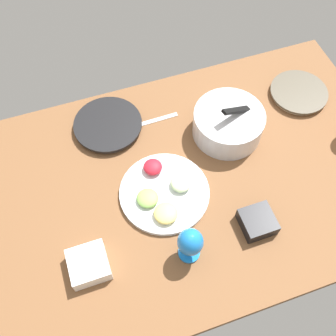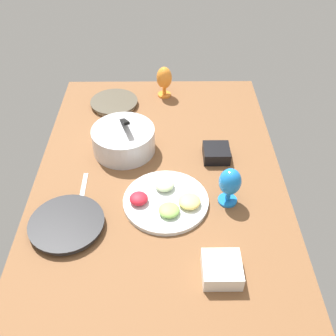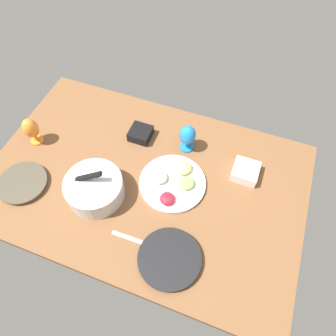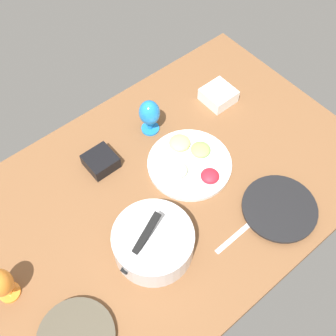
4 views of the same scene
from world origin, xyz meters
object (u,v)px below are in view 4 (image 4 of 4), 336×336
dinner_plate_left (279,209)px  fruit_platter (190,162)px  square_bowl_black (101,161)px  hurricane_glass_orange (0,283)px  hurricane_glass_blue (149,114)px  mixing_bowl (153,242)px  square_bowl_white (218,95)px

dinner_plate_left → fruit_platter: fruit_platter is taller
dinner_plate_left → square_bowl_black: (38.91, -58.77, 1.49)cm
hurricane_glass_orange → hurricane_glass_blue: size_ratio=1.02×
mixing_bowl → hurricane_glass_orange: bearing=-21.4°
hurricane_glass_orange → hurricane_glass_blue: 82.39cm
square_bowl_white → dinner_plate_left: bearing=69.3°
dinner_plate_left → fruit_platter: bearing=-72.2°
fruit_platter → hurricane_glass_orange: 79.95cm
mixing_bowl → fruit_platter: 38.39cm
hurricane_glass_blue → square_bowl_white: size_ratio=1.27×
dinner_plate_left → square_bowl_black: square_bowl_black is taller
fruit_platter → hurricane_glass_blue: hurricane_glass_blue is taller
hurricane_glass_blue → square_bowl_black: hurricane_glass_blue is taller
fruit_platter → square_bowl_white: square_bowl_white is taller
fruit_platter → hurricane_glass_blue: 25.51cm
hurricane_glass_blue → square_bowl_black: size_ratio=1.42×
hurricane_glass_orange → mixing_bowl: bearing=158.6°
dinner_plate_left → fruit_platter: 38.39cm
hurricane_glass_blue → square_bowl_black: bearing=4.2°
dinner_plate_left → square_bowl_white: size_ratio=2.17×
fruit_platter → square_bowl_white: (-32.36, -18.00, 1.70)cm
dinner_plate_left → hurricane_glass_orange: 98.46cm
mixing_bowl → hurricane_glass_orange: (46.30, -18.19, 3.79)cm
square_bowl_black → hurricane_glass_blue: bearing=-175.8°
fruit_platter → hurricane_glass_blue: bearing=-87.9°
square_bowl_white → fruit_platter: bearing=29.1°
mixing_bowl → hurricane_glass_blue: 53.79cm
hurricane_glass_blue → hurricane_glass_orange: bearing=17.4°
hurricane_glass_orange → hurricane_glass_blue: (-78.62, -24.66, -0.04)cm
hurricane_glass_orange → hurricane_glass_blue: bearing=-162.6°
dinner_plate_left → hurricane_glass_orange: bearing=-21.5°
hurricane_glass_orange → square_bowl_white: size_ratio=1.30×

